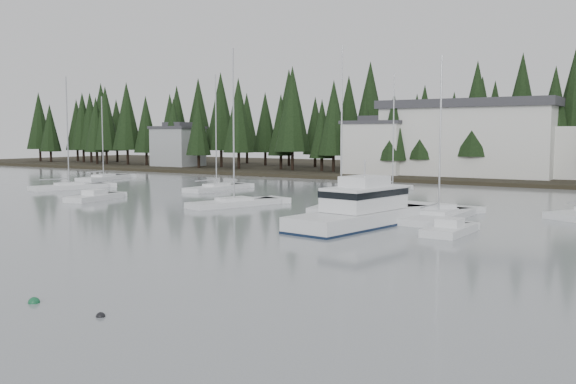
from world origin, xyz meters
name	(u,v)px	position (x,y,z in m)	size (l,w,h in m)	color
far_shore_land	(526,175)	(0.00, 97.00, 0.00)	(240.00, 54.00, 1.00)	black
conifer_treeline	(510,179)	(0.00, 86.00, 0.00)	(200.00, 22.00, 20.00)	black
house_west	(378,146)	(-18.00, 79.00, 4.65)	(9.54, 7.42, 8.75)	silver
house_far_west	(178,145)	(-60.00, 81.00, 4.40)	(8.48, 7.42, 8.25)	#999EA0
harbor_inn	(484,139)	(-2.96, 82.34, 5.78)	(29.50, 11.50, 10.90)	silver
cabin_cruiser_center	(361,214)	(2.97, 30.06, 0.81)	(5.75, 13.02, 5.40)	silver
sailboat_0	(393,192)	(-5.50, 55.58, 0.08)	(4.27, 8.77, 13.70)	silver
sailboat_1	(234,205)	(-12.29, 35.45, 0.09)	(5.21, 9.26, 14.61)	silver
sailboat_3	(439,219)	(6.47, 36.25, 0.06)	(2.98, 9.65, 12.85)	silver
sailboat_5	(341,207)	(-3.37, 39.17, 0.08)	(4.50, 11.10, 14.57)	silver
sailboat_7	(69,188)	(-39.78, 39.48, 0.08)	(4.72, 9.22, 13.76)	silver
sailboat_8	(217,189)	(-24.05, 47.62, 0.08)	(2.78, 9.08, 13.83)	silver
sailboat_9	(104,179)	(-48.54, 52.53, 0.06)	(4.59, 9.55, 12.35)	silver
runabout_0	(95,198)	(-27.21, 32.39, 0.13)	(3.36, 6.80, 1.42)	silver
runabout_1	(450,232)	(9.45, 29.77, 0.13)	(2.33, 5.07, 1.42)	silver
mooring_buoy_green	(34,303)	(1.51, 4.55, 0.00)	(0.45, 0.45, 0.45)	#145933
mooring_buoy_dark	(101,317)	(5.14, 4.61, 0.00)	(0.33, 0.33, 0.33)	black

